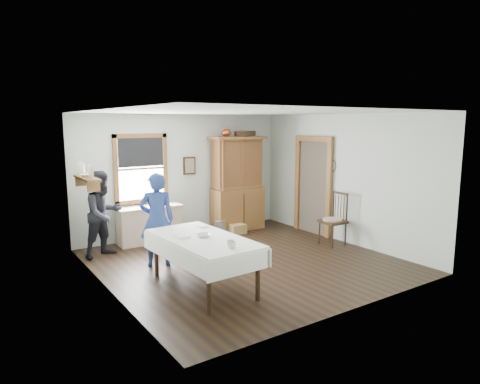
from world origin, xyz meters
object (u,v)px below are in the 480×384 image
(china_hutch, at_px, (237,183))
(work_counter, at_px, (149,224))
(pail, at_px, (220,228))
(wicker_basket, at_px, (238,229))
(dining_table, at_px, (203,263))
(woman_blue, at_px, (157,223))
(figure_dark, at_px, (104,217))
(spindle_chair, at_px, (333,219))

(china_hutch, bearing_deg, work_counter, -178.43)
(work_counter, bearing_deg, pail, -7.56)
(work_counter, distance_m, wicker_basket, 2.02)
(dining_table, bearing_deg, pail, 54.04)
(pail, distance_m, woman_blue, 2.50)
(dining_table, distance_m, pail, 3.24)
(china_hutch, height_order, dining_table, china_hutch)
(work_counter, height_order, dining_table, dining_table)
(pail, xyz_separation_m, figure_dark, (-2.67, -0.15, 0.61))
(china_hutch, relative_size, wicker_basket, 6.10)
(figure_dark, bearing_deg, spindle_chair, -44.86)
(dining_table, distance_m, spindle_chair, 3.40)
(china_hutch, distance_m, figure_dark, 3.29)
(china_hutch, bearing_deg, wicker_basket, -119.72)
(woman_blue, bearing_deg, wicker_basket, -137.05)
(pail, bearing_deg, spindle_chair, -54.75)
(dining_table, distance_m, woman_blue, 1.41)
(china_hutch, height_order, woman_blue, china_hutch)
(pail, bearing_deg, china_hutch, 17.49)
(dining_table, xyz_separation_m, woman_blue, (-0.17, 1.35, 0.37))
(wicker_basket, xyz_separation_m, woman_blue, (-2.41, -1.07, 0.66))
(dining_table, bearing_deg, woman_blue, 97.06)
(china_hutch, distance_m, woman_blue, 3.04)
(woman_blue, bearing_deg, pail, -129.55)
(work_counter, relative_size, wicker_basket, 3.78)
(work_counter, distance_m, pail, 1.64)
(work_counter, height_order, pail, work_counter)
(woman_blue, bearing_deg, spindle_chair, -173.84)
(wicker_basket, bearing_deg, pail, 150.79)
(work_counter, relative_size, china_hutch, 0.62)
(work_counter, xyz_separation_m, dining_table, (-0.29, -2.87, 0.01))
(dining_table, bearing_deg, spindle_chair, 9.26)
(work_counter, height_order, woman_blue, woman_blue)
(wicker_basket, bearing_deg, spindle_chair, -59.23)
(pail, bearing_deg, dining_table, -125.96)
(dining_table, relative_size, woman_blue, 1.29)
(pail, relative_size, wicker_basket, 0.78)
(china_hutch, height_order, figure_dark, china_hutch)
(pail, height_order, figure_dark, figure_dark)
(dining_table, xyz_separation_m, figure_dark, (-0.77, 2.46, 0.36))
(pail, height_order, wicker_basket, pail)
(spindle_chair, bearing_deg, woman_blue, 169.60)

